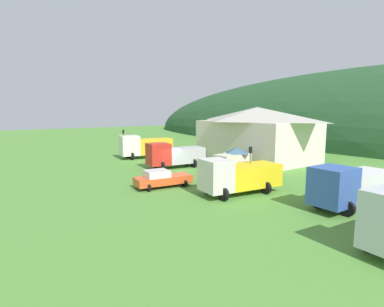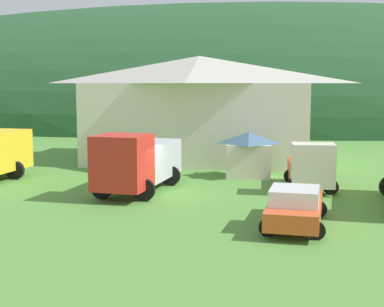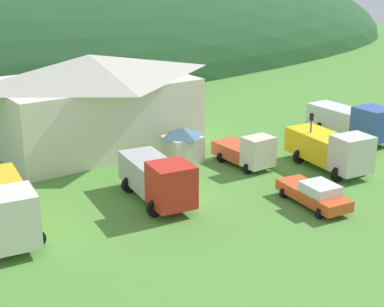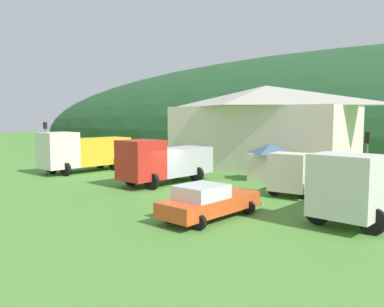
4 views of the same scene
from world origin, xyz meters
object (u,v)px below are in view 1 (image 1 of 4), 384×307
object	(u,v)px
heavy_rig_striped	(144,146)
crane_truck_red	(173,155)
light_truck_cream	(234,167)
flatbed_truck_yellow	(237,175)
play_shed_cream	(237,158)
depot_building	(256,133)
traffic_light_west	(124,141)
service_pickup_orange	(162,179)
box_truck_blue	(349,185)
traffic_light_east	(250,164)
traffic_cone_near_pickup	(201,183)

from	to	relation	value
heavy_rig_striped	crane_truck_red	size ratio (longest dim) A/B	1.08
light_truck_cream	flatbed_truck_yellow	size ratio (longest dim) A/B	0.69
play_shed_cream	crane_truck_red	bearing A→B (deg)	-135.47
depot_building	traffic_light_west	world-z (taller)	depot_building
depot_building	service_pickup_orange	size ratio (longest dim) A/B	2.98
heavy_rig_striped	box_truck_blue	size ratio (longest dim) A/B	1.02
service_pickup_orange	traffic_light_east	distance (m)	8.31
service_pickup_orange	traffic_light_west	size ratio (longest dim) A/B	1.29
depot_building	traffic_light_east	world-z (taller)	depot_building
heavy_rig_striped	light_truck_cream	distance (m)	18.64
crane_truck_red	traffic_cone_near_pickup	distance (m)	9.02
light_truck_cream	flatbed_truck_yellow	xyz separation A→B (m)	(4.62, -4.00, 0.41)
traffic_light_west	crane_truck_red	bearing A→B (deg)	10.43
flatbed_truck_yellow	box_truck_blue	bearing A→B (deg)	127.57
depot_building	traffic_light_west	distance (m)	19.71
box_truck_blue	traffic_light_east	bearing A→B (deg)	-70.96
traffic_cone_near_pickup	depot_building	bearing A→B (deg)	113.85
service_pickup_orange	traffic_cone_near_pickup	size ratio (longest dim) A/B	10.66
heavy_rig_striped	traffic_light_west	distance (m)	3.12
depot_building	box_truck_blue	size ratio (longest dim) A/B	2.07
play_shed_cream	traffic_light_east	world-z (taller)	traffic_light_east
depot_building	crane_truck_red	xyz separation A→B (m)	(-1.82, -13.20, -2.29)
crane_truck_red	service_pickup_orange	world-z (taller)	crane_truck_red
depot_building	traffic_cone_near_pickup	xyz separation A→B (m)	(6.78, -15.34, -3.96)
traffic_light_west	heavy_rig_striped	bearing A→B (deg)	67.80
play_shed_cream	traffic_light_east	bearing A→B (deg)	-37.36
traffic_light_west	traffic_cone_near_pickup	size ratio (longest dim) A/B	8.28
light_truck_cream	traffic_light_east	bearing A→B (deg)	63.56
depot_building	flatbed_truck_yellow	size ratio (longest dim) A/B	2.21
crane_truck_red	box_truck_blue	bearing A→B (deg)	103.79
traffic_light_east	play_shed_cream	bearing A→B (deg)	142.64
crane_truck_red	light_truck_cream	distance (m)	9.24
crane_truck_red	light_truck_cream	size ratio (longest dim) A/B	1.46
flatbed_truck_yellow	box_truck_blue	xyz separation A→B (m)	(7.45, 4.24, 0.04)
traffic_light_west	traffic_light_east	size ratio (longest dim) A/B	1.09
service_pickup_orange	light_truck_cream	bearing A→B (deg)	178.31
traffic_cone_near_pickup	light_truck_cream	bearing A→B (deg)	83.74
light_truck_cream	service_pickup_orange	xyz separation A→B (m)	(-1.28, -8.06, -0.40)
play_shed_cream	flatbed_truck_yellow	world-z (taller)	flatbed_truck_yellow
box_truck_blue	service_pickup_orange	size ratio (longest dim) A/B	1.44
box_truck_blue	traffic_light_east	world-z (taller)	traffic_light_east
box_truck_blue	service_pickup_orange	distance (m)	15.74
crane_truck_red	traffic_light_west	xyz separation A→B (m)	(-10.70, -1.97, 0.97)
flatbed_truck_yellow	traffic_cone_near_pickup	bearing A→B (deg)	-82.12
traffic_light_east	light_truck_cream	bearing A→B (deg)	153.56
service_pickup_orange	traffic_cone_near_pickup	world-z (taller)	service_pickup_orange
box_truck_blue	play_shed_cream	bearing A→B (deg)	-100.93
play_shed_cream	box_truck_blue	bearing A→B (deg)	-12.73
crane_truck_red	flatbed_truck_yellow	distance (m)	13.83
service_pickup_orange	traffic_light_east	size ratio (longest dim) A/B	1.40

